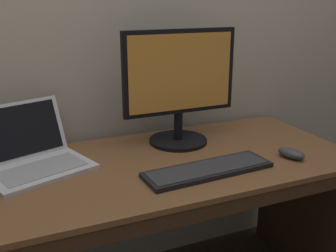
{
  "coord_description": "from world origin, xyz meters",
  "views": [
    {
      "loc": [
        -0.5,
        -1.33,
        1.31
      ],
      "look_at": [
        0.08,
        0.0,
        0.84
      ],
      "focal_mm": 42.78,
      "sensor_mm": 36.0,
      "label": 1
    }
  ],
  "objects_px": {
    "laptop_silver": "(33,157)",
    "wired_keyboard": "(208,170)",
    "external_monitor": "(180,86)",
    "computer_mouse": "(291,153)"
  },
  "relations": [
    {
      "from": "wired_keyboard",
      "to": "computer_mouse",
      "type": "xyz_separation_m",
      "value": [
        0.37,
        -0.01,
        0.01
      ]
    },
    {
      "from": "external_monitor",
      "to": "computer_mouse",
      "type": "xyz_separation_m",
      "value": [
        0.33,
        -0.33,
        -0.23
      ]
    },
    {
      "from": "laptop_silver",
      "to": "wired_keyboard",
      "type": "height_order",
      "value": "laptop_silver"
    },
    {
      "from": "external_monitor",
      "to": "computer_mouse",
      "type": "distance_m",
      "value": 0.52
    },
    {
      "from": "external_monitor",
      "to": "wired_keyboard",
      "type": "distance_m",
      "value": 0.4
    },
    {
      "from": "wired_keyboard",
      "to": "external_monitor",
      "type": "bearing_deg",
      "value": 84.12
    },
    {
      "from": "wired_keyboard",
      "to": "computer_mouse",
      "type": "bearing_deg",
      "value": -2.16
    },
    {
      "from": "laptop_silver",
      "to": "wired_keyboard",
      "type": "distance_m",
      "value": 0.65
    },
    {
      "from": "external_monitor",
      "to": "wired_keyboard",
      "type": "bearing_deg",
      "value": -95.88
    },
    {
      "from": "laptop_silver",
      "to": "external_monitor",
      "type": "bearing_deg",
      "value": 2.61
    }
  ]
}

